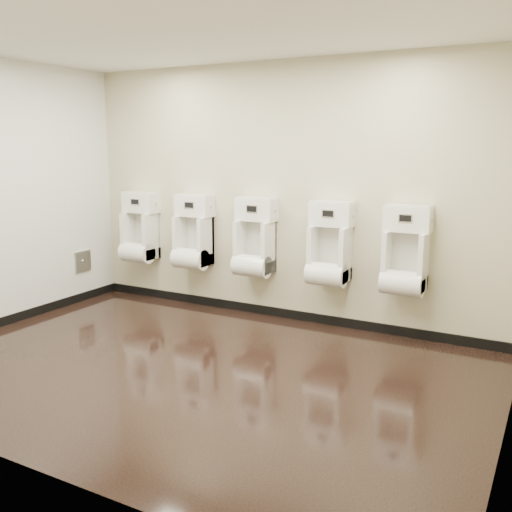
% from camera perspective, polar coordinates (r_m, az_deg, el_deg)
% --- Properties ---
extents(ground, '(5.00, 3.50, 0.00)m').
position_cam_1_polar(ground, '(5.09, -6.31, -11.17)').
color(ground, black).
rests_on(ground, ground).
extents(ceiling, '(5.00, 3.50, 0.00)m').
position_cam_1_polar(ceiling, '(4.80, -7.07, 21.54)').
color(ceiling, silver).
extents(back_wall, '(5.00, 0.02, 2.80)m').
position_cam_1_polar(back_wall, '(6.25, 2.66, 6.28)').
color(back_wall, '#C0BA99').
rests_on(back_wall, ground).
extents(front_wall, '(5.00, 0.02, 2.80)m').
position_cam_1_polar(front_wall, '(3.48, -23.49, 1.48)').
color(front_wall, '#C0BA99').
rests_on(front_wall, ground).
extents(skirting_back, '(5.00, 0.02, 0.10)m').
position_cam_1_polar(skirting_back, '(6.49, 2.51, -5.68)').
color(skirting_back, black).
rests_on(skirting_back, ground).
extents(skirting_left, '(0.02, 3.50, 0.10)m').
position_cam_1_polar(skirting_left, '(6.75, -24.05, -6.02)').
color(skirting_left, black).
rests_on(skirting_left, ground).
extents(access_panel, '(0.04, 0.25, 0.25)m').
position_cam_1_polar(access_panel, '(7.39, -16.94, -0.49)').
color(access_panel, '#9E9EA3').
rests_on(access_panel, left_wall).
extents(urinal_0, '(0.46, 0.34, 0.85)m').
position_cam_1_polar(urinal_0, '(7.22, -11.56, 2.33)').
color(urinal_0, silver).
rests_on(urinal_0, back_wall).
extents(urinal_1, '(0.46, 0.34, 0.85)m').
position_cam_1_polar(urinal_1, '(6.74, -6.34, 1.87)').
color(urinal_1, silver).
rests_on(urinal_1, back_wall).
extents(urinal_2, '(0.46, 0.34, 0.85)m').
position_cam_1_polar(urinal_2, '(6.31, -0.15, 1.30)').
color(urinal_2, silver).
rests_on(urinal_2, back_wall).
extents(urinal_3, '(0.46, 0.34, 0.85)m').
position_cam_1_polar(urinal_3, '(5.94, 7.34, 0.59)').
color(urinal_3, silver).
rests_on(urinal_3, back_wall).
extents(urinal_4, '(0.46, 0.34, 0.85)m').
position_cam_1_polar(urinal_4, '(5.71, 14.67, -0.11)').
color(urinal_4, silver).
rests_on(urinal_4, back_wall).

